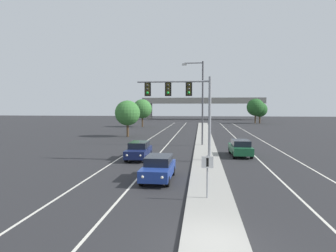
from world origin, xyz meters
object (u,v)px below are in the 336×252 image
object	(u,v)px
median_sign_post	(207,170)
overhead_signal_mast	(184,99)
street_lamp_median	(201,98)
tree_far_left_c	(142,109)
tree_far_right_a	(260,110)
car_oncoming_blue	(158,168)
car_oncoming_navy	(139,150)
tree_far_left_a	(128,113)
car_receding_green	(240,148)
tree_far_right_c	(255,107)

from	to	relation	value
median_sign_post	overhead_signal_mast	bearing A→B (deg)	99.39
street_lamp_median	tree_far_left_c	xyz separation A→B (m)	(-13.36, 31.37, -1.64)
street_lamp_median	tree_far_right_a	distance (m)	51.22
car_oncoming_blue	car_oncoming_navy	xyz separation A→B (m)	(-2.86, 7.36, 0.00)
tree_far_left_a	tree_far_right_a	bearing A→B (deg)	54.63
street_lamp_median	tree_far_left_a	world-z (taller)	street_lamp_median
tree_far_left_c	tree_far_right_a	size ratio (longest dim) A/B	1.08
car_oncoming_blue	tree_far_left_c	distance (m)	49.71
median_sign_post	tree_far_left_a	bearing A→B (deg)	111.01
tree_far_right_a	tree_far_left_a	world-z (taller)	tree_far_right_a
median_sign_post	car_receding_green	xyz separation A→B (m)	(3.45, 14.15, -0.77)
car_oncoming_blue	tree_far_right_a	xyz separation A→B (m)	(18.82, 65.64, 3.01)
overhead_signal_mast	tree_far_right_a	world-z (taller)	overhead_signal_mast
car_receding_green	tree_far_right_c	bearing A→B (deg)	78.71
street_lamp_median	car_oncoming_blue	distance (m)	17.98
car_receding_green	tree_far_left_a	world-z (taller)	tree_far_left_a
tree_far_left_c	tree_far_right_c	xyz separation A→B (m)	(28.16, 16.53, 0.30)
overhead_signal_mast	car_oncoming_blue	distance (m)	8.32
median_sign_post	car_oncoming_blue	bearing A→B (deg)	127.76
tree_far_right_c	car_oncoming_blue	bearing A→B (deg)	-105.06
car_receding_green	tree_far_left_c	bearing A→B (deg)	114.22
street_lamp_median	car_oncoming_navy	xyz separation A→B (m)	(-5.55, -9.71, -4.97)
median_sign_post	car_oncoming_blue	distance (m)	5.11
car_oncoming_blue	tree_far_left_a	distance (m)	28.35
car_receding_green	tree_far_right_a	xyz separation A→B (m)	(12.27, 55.48, 3.01)
tree_far_left_c	tree_far_right_c	size ratio (longest dim) A/B	0.93
median_sign_post	street_lamp_median	xyz separation A→B (m)	(-0.40, 21.06, 4.21)
car_receding_green	tree_far_right_a	distance (m)	56.90
car_oncoming_blue	overhead_signal_mast	bearing A→B (deg)	79.09
tree_far_right_c	tree_far_left_a	distance (m)	46.31
median_sign_post	street_lamp_median	world-z (taller)	street_lamp_median
overhead_signal_mast	car_oncoming_blue	world-z (taller)	overhead_signal_mast
overhead_signal_mast	car_oncoming_blue	size ratio (longest dim) A/B	1.60
car_receding_green	tree_far_left_a	xyz separation A→B (m)	(-15.29, 16.66, 2.90)
tree_far_left_c	street_lamp_median	bearing A→B (deg)	-66.93
car_oncoming_navy	car_oncoming_blue	bearing A→B (deg)	-68.77
median_sign_post	street_lamp_median	bearing A→B (deg)	91.09
median_sign_post	tree_far_right_a	size ratio (longest dim) A/B	0.38
car_receding_green	tree_far_right_c	size ratio (longest dim) A/B	0.66
tree_far_right_c	tree_far_left_c	bearing A→B (deg)	-149.58
car_oncoming_navy	tree_far_left_c	xyz separation A→B (m)	(-7.81, 41.08, 3.33)
car_oncoming_blue	tree_far_left_c	bearing A→B (deg)	102.43
overhead_signal_mast	tree_far_left_c	xyz separation A→B (m)	(-11.98, 41.65, -1.28)
car_receding_green	tree_far_right_a	size ratio (longest dim) A/B	0.77
median_sign_post	tree_far_left_a	size ratio (longest dim) A/B	0.39
tree_far_right_a	median_sign_post	bearing A→B (deg)	-102.72
overhead_signal_mast	tree_far_right_c	xyz separation A→B (m)	(16.18, 58.18, -0.98)
car_oncoming_navy	tree_far_right_c	xyz separation A→B (m)	(20.35, 57.61, 3.63)
overhead_signal_mast	tree_far_left_a	world-z (taller)	overhead_signal_mast
median_sign_post	car_oncoming_blue	world-z (taller)	median_sign_post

